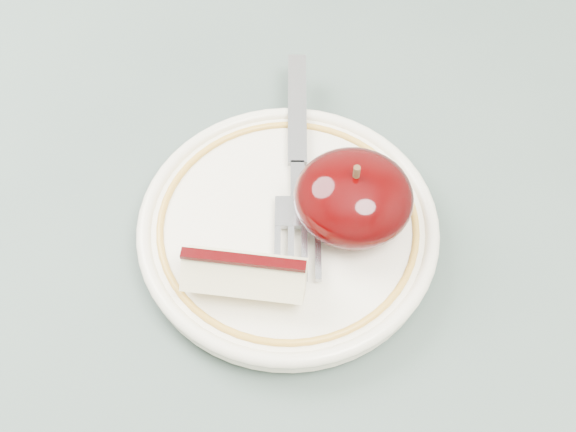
# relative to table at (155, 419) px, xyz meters

# --- Properties ---
(table) EXTENTS (0.90, 0.90, 0.75)m
(table) POSITION_rel_table_xyz_m (0.00, 0.00, 0.00)
(table) COLOR brown
(table) RESTS_ON ground
(plate) EXTENTS (0.18, 0.18, 0.02)m
(plate) POSITION_rel_table_xyz_m (0.08, 0.09, 0.10)
(plate) COLOR #F2EACA
(plate) RESTS_ON table
(apple_half) EXTENTS (0.07, 0.07, 0.05)m
(apple_half) POSITION_rel_table_xyz_m (0.11, 0.10, 0.13)
(apple_half) COLOR #2C0000
(apple_half) RESTS_ON plate
(apple_wedge) EXTENTS (0.07, 0.03, 0.03)m
(apple_wedge) POSITION_rel_table_xyz_m (0.06, 0.05, 0.12)
(apple_wedge) COLOR beige
(apple_wedge) RESTS_ON plate
(fork) EXTENTS (0.04, 0.17, 0.00)m
(fork) POSITION_rel_table_xyz_m (0.08, 0.13, 0.11)
(fork) COLOR gray
(fork) RESTS_ON plate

